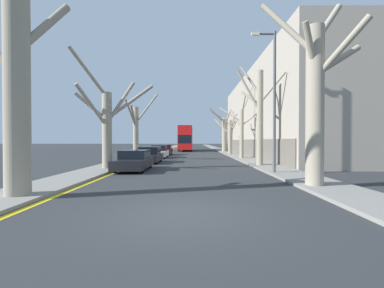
% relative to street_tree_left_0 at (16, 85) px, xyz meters
% --- Properties ---
extents(ground_plane, '(300.00, 300.00, 0.00)m').
position_rel_street_tree_left_0_xyz_m(ground_plane, '(5.56, -1.80, -3.76)').
color(ground_plane, '#2B2D30').
extents(sidewalk_left, '(2.30, 120.00, 0.12)m').
position_rel_street_tree_left_0_xyz_m(sidewalk_left, '(-0.20, 48.20, -3.70)').
color(sidewalk_left, gray).
rests_on(sidewalk_left, ground).
extents(sidewalk_right, '(2.30, 120.00, 0.12)m').
position_rel_street_tree_left_0_xyz_m(sidewalk_right, '(11.32, 48.20, -3.70)').
color(sidewalk_right, gray).
rests_on(sidewalk_right, ground).
extents(building_facade_right, '(10.08, 33.34, 10.31)m').
position_rel_street_tree_left_0_xyz_m(building_facade_right, '(17.45, 24.21, 1.38)').
color(building_facade_right, '#9E9384').
rests_on(building_facade_right, ground).
extents(kerb_line_stripe, '(0.24, 120.00, 0.01)m').
position_rel_street_tree_left_0_xyz_m(kerb_line_stripe, '(1.13, 48.20, -3.76)').
color(kerb_line_stripe, yellow).
rests_on(kerb_line_stripe, ground).
extents(street_tree_left_0, '(3.85, 2.99, 9.00)m').
position_rel_street_tree_left_0_xyz_m(street_tree_left_0, '(0.00, 0.00, 0.00)').
color(street_tree_left_0, gray).
rests_on(street_tree_left_0, ground).
extents(street_tree_left_1, '(4.86, 2.86, 7.57)m').
position_rel_street_tree_left_0_xyz_m(street_tree_left_1, '(0.19, 8.33, -0.60)').
color(street_tree_left_1, gray).
rests_on(street_tree_left_1, ground).
extents(street_tree_left_2, '(2.92, 2.65, 6.56)m').
position_rel_street_tree_left_0_xyz_m(street_tree_left_2, '(0.17, 17.00, -0.75)').
color(street_tree_left_2, gray).
rests_on(street_tree_left_2, ground).
extents(street_tree_right_0, '(4.03, 2.80, 8.14)m').
position_rel_street_tree_left_0_xyz_m(street_tree_right_0, '(10.88, 2.01, 0.05)').
color(street_tree_right_0, gray).
rests_on(street_tree_right_0, ground).
extents(street_tree_right_1, '(3.36, 2.34, 7.65)m').
position_rel_street_tree_left_0_xyz_m(street_tree_right_1, '(10.77, 10.58, 0.15)').
color(street_tree_right_1, gray).
rests_on(street_tree_right_1, ground).
extents(street_tree_right_2, '(5.10, 3.53, 8.03)m').
position_rel_street_tree_left_0_xyz_m(street_tree_right_2, '(11.01, 18.63, -0.48)').
color(street_tree_right_2, gray).
rests_on(street_tree_right_2, ground).
extents(street_tree_right_3, '(3.99, 2.47, 6.35)m').
position_rel_street_tree_left_0_xyz_m(street_tree_right_3, '(10.78, 26.73, -0.89)').
color(street_tree_right_3, gray).
rests_on(street_tree_right_3, ground).
extents(street_tree_right_4, '(3.52, 4.44, 7.11)m').
position_rel_street_tree_left_0_xyz_m(street_tree_right_4, '(11.03, 35.04, -0.32)').
color(street_tree_right_4, gray).
rests_on(street_tree_right_4, ground).
extents(double_decker_bus, '(2.50, 11.35, 4.55)m').
position_rel_street_tree_left_0_xyz_m(double_decker_bus, '(4.39, 40.28, -1.19)').
color(double_decker_bus, red).
rests_on(double_decker_bus, ground).
extents(parked_car_0, '(1.87, 4.45, 1.31)m').
position_rel_street_tree_left_0_xyz_m(parked_car_0, '(2.03, 8.15, -3.14)').
color(parked_car_0, black).
rests_on(parked_car_0, ground).
extents(parked_car_1, '(1.87, 4.33, 1.39)m').
position_rel_street_tree_left_0_xyz_m(parked_car_1, '(2.03, 13.96, -3.11)').
color(parked_car_1, black).
rests_on(parked_car_1, ground).
extents(parked_car_2, '(1.71, 4.58, 1.42)m').
position_rel_street_tree_left_0_xyz_m(parked_car_2, '(2.03, 20.49, -3.10)').
color(parked_car_2, silver).
rests_on(parked_car_2, ground).
extents(parked_car_3, '(1.75, 3.97, 1.38)m').
position_rel_street_tree_left_0_xyz_m(parked_car_3, '(2.03, 26.01, -3.11)').
color(parked_car_3, black).
rests_on(parked_car_3, ground).
extents(lamp_post, '(1.40, 0.20, 8.14)m').
position_rel_street_tree_left_0_xyz_m(lamp_post, '(10.41, 6.16, 0.77)').
color(lamp_post, '#4C4F54').
rests_on(lamp_post, ground).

